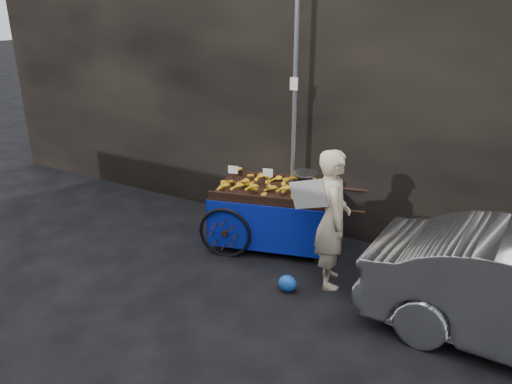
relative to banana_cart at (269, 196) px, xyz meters
The scene contains 6 objects.
ground 1.15m from the banana_cart, 100.15° to the right, with size 80.00×80.00×0.00m, color black.
building_wall 2.48m from the banana_cart, 82.13° to the left, with size 13.50×2.00×5.00m.
street_pole 1.32m from the banana_cart, 72.23° to the left, with size 0.12×0.10×4.00m.
banana_cart is the anchor object (origin of this frame).
vendor 1.39m from the banana_cart, 25.69° to the right, with size 0.94×0.80×1.84m.
plastic_bag 1.54m from the banana_cart, 51.06° to the right, with size 0.25×0.20×0.22m, color blue.
Camera 1 is at (3.47, -5.27, 3.55)m, focal length 35.00 mm.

